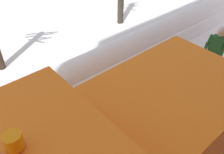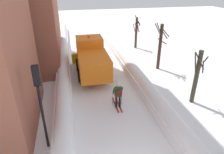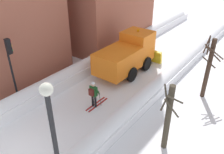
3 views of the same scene
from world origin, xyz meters
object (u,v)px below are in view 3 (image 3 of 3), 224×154
(street_lamp, at_px, (54,140))
(skier, at_px, (94,93))
(bare_tree_near, at_px, (168,117))
(plow_truck, at_px, (128,54))
(traffic_light_pole, at_px, (11,60))
(bare_tree_mid, at_px, (208,67))

(street_lamp, bearing_deg, skier, 120.80)
(skier, xyz_separation_m, bare_tree_near, (4.97, -0.44, 0.90))
(plow_truck, relative_size, bare_tree_near, 1.66)
(plow_truck, bearing_deg, traffic_light_pole, -112.58)
(plow_truck, relative_size, street_lamp, 1.07)
(traffic_light_pole, relative_size, street_lamp, 0.76)
(bare_tree_near, relative_size, bare_tree_mid, 0.87)
(bare_tree_mid, bearing_deg, skier, -133.91)
(skier, distance_m, bare_tree_mid, 7.32)
(street_lamp, xyz_separation_m, bare_tree_mid, (1.71, 10.75, -1.34))
(plow_truck, xyz_separation_m, street_lamp, (4.29, -10.73, 2.02))
(plow_truck, xyz_separation_m, bare_tree_mid, (6.00, 0.03, 0.69))
(skier, distance_m, street_lamp, 6.92)
(street_lamp, relative_size, bare_tree_mid, 1.36)
(skier, xyz_separation_m, street_lamp, (3.31, -5.55, 2.50))
(bare_tree_near, bearing_deg, bare_tree_mid, 89.57)
(traffic_light_pole, height_order, street_lamp, street_lamp)
(traffic_light_pole, bearing_deg, street_lamp, -22.55)
(plow_truck, distance_m, traffic_light_pole, 8.40)
(bare_tree_near, bearing_deg, skier, 174.95)
(skier, xyz_separation_m, traffic_light_pole, (-4.16, -2.45, 1.99))
(skier, height_order, bare_tree_mid, bare_tree_mid)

